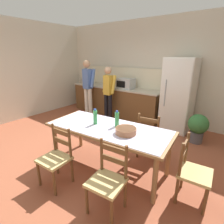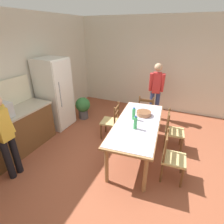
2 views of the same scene
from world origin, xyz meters
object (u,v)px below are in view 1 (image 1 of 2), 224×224
(refrigerator, at_px, (178,95))
(person_at_counter, at_px, (108,91))
(serving_bowl, at_px, (126,130))
(microwave, at_px, (126,84))
(bottle_off_centre, at_px, (117,119))
(person_at_sink, at_px, (88,85))
(potted_plant, at_px, (198,126))
(bottle_near_centre, at_px, (95,117))
(chair_side_far_right, at_px, (149,136))
(chair_head_end, at_px, (192,172))
(chair_side_near_left, at_px, (56,158))
(dining_table, at_px, (108,131))
(chair_side_near_right, at_px, (108,180))

(refrigerator, height_order, person_at_counter, refrigerator)
(person_at_counter, bearing_deg, serving_bowl, -135.93)
(refrigerator, relative_size, microwave, 3.73)
(bottle_off_centre, relative_size, person_at_sink, 0.15)
(potted_plant, bearing_deg, bottle_near_centre, -122.43)
(microwave, bearing_deg, chair_side_far_right, -45.33)
(bottle_off_centre, height_order, serving_bowl, bottle_off_centre)
(bottle_near_centre, height_order, chair_head_end, bottle_near_centre)
(chair_side_near_left, bearing_deg, chair_head_end, 24.05)
(chair_side_far_right, xyz_separation_m, chair_head_end, (0.93, -0.64, 0.00))
(dining_table, distance_m, serving_bowl, 0.39)
(microwave, distance_m, bottle_off_centre, 2.66)
(serving_bowl, xyz_separation_m, chair_side_far_right, (0.03, 0.80, -0.39))
(dining_table, distance_m, person_at_sink, 3.05)
(serving_bowl, bearing_deg, person_at_sink, 144.38)
(microwave, relative_size, chair_side_near_right, 0.55)
(refrigerator, distance_m, bottle_near_centre, 2.51)
(bottle_near_centre, height_order, serving_bowl, bottle_near_centre)
(microwave, relative_size, potted_plant, 0.75)
(refrigerator, relative_size, person_at_sink, 1.06)
(bottle_near_centre, bearing_deg, dining_table, 5.28)
(microwave, relative_size, chair_side_far_right, 0.55)
(bottle_near_centre, distance_m, chair_side_far_right, 1.13)
(person_at_sink, bearing_deg, person_at_counter, -91.40)
(person_at_counter, relative_size, potted_plant, 2.39)
(microwave, height_order, chair_head_end, microwave)
(chair_side_near_left, bearing_deg, person_at_counter, 109.28)
(chair_side_near_left, distance_m, person_at_sink, 3.37)
(chair_side_near_left, xyz_separation_m, potted_plant, (1.41, 2.74, -0.06))
(chair_side_far_right, bearing_deg, bottle_off_centre, 56.73)
(refrigerator, height_order, potted_plant, refrigerator)
(refrigerator, xyz_separation_m, chair_side_near_right, (0.16, -3.08, -0.49))
(dining_table, bearing_deg, serving_bowl, -4.83)
(refrigerator, distance_m, microwave, 1.61)
(serving_bowl, xyz_separation_m, chair_side_near_left, (-0.77, -0.73, -0.39))
(chair_head_end, bearing_deg, chair_side_far_right, 50.45)
(chair_head_end, height_order, chair_side_near_left, same)
(chair_side_far_right, xyz_separation_m, chair_side_near_left, (-0.80, -1.53, 0.00))
(chair_side_far_right, bearing_deg, dining_table, 54.46)
(dining_table, bearing_deg, chair_side_far_right, 62.33)
(chair_head_end, bearing_deg, bottle_off_centre, 85.47)
(person_at_counter, distance_m, potted_plant, 2.56)
(chair_side_far_right, distance_m, potted_plant, 1.35)
(refrigerator, relative_size, chair_side_near_right, 2.05)
(bottle_near_centre, bearing_deg, chair_side_far_right, 50.08)
(chair_side_far_right, bearing_deg, chair_side_near_right, 87.33)
(refrigerator, height_order, person_at_sink, refrigerator)
(chair_side_near_right, xyz_separation_m, chair_head_end, (0.79, 0.80, 0.00))
(chair_head_end, xyz_separation_m, person_at_counter, (-2.83, 1.78, 0.46))
(microwave, distance_m, chair_side_near_left, 3.35)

